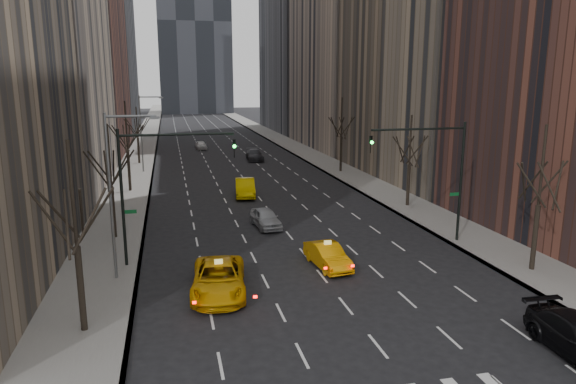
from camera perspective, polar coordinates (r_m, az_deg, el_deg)
ground at (r=22.46m, az=9.96°, el=-16.51°), size 400.00×400.00×0.00m
sidewalk_left at (r=88.78m, az=-15.79°, el=4.84°), size 4.50×320.00×0.15m
sidewalk_right at (r=90.97m, az=-0.13°, el=5.46°), size 4.50×320.00×0.15m
bld_left_far at (r=85.86m, az=-23.31°, el=18.79°), size 14.00×28.00×44.00m
tree_lw_a at (r=23.42m, az=-22.38°, el=-5.75°), size 3.36×3.50×8.28m
tree_lw_b at (r=36.93m, az=-19.03°, el=0.58°), size 3.36×3.50×7.82m
tree_lw_c at (r=52.62m, az=-17.37°, el=4.33°), size 3.36×3.50×8.74m
tree_lw_d at (r=70.52m, az=-16.35°, el=5.87°), size 3.36×3.50×7.36m
tree_rw_a at (r=32.02m, az=26.04°, el=-1.41°), size 3.36×3.50×8.28m
tree_rw_b at (r=45.31m, az=13.32°, el=2.97°), size 3.36×3.50×7.82m
tree_rw_c at (r=61.76m, az=5.93°, el=5.90°), size 3.36×3.50×8.74m
traffic_mast_left at (r=30.51m, az=-14.95°, el=1.89°), size 6.69×0.39×8.00m
traffic_mast_right at (r=34.97m, az=16.43°, el=3.08°), size 6.69×0.39×8.00m
streetlight_near at (r=28.64m, az=-18.53°, el=1.29°), size 2.83×0.22×9.00m
streetlight_far at (r=63.31m, az=-15.73°, el=7.11°), size 2.83×0.22×9.00m
taxi_suv at (r=26.93m, az=-7.71°, el=-9.52°), size 3.33×6.08×1.62m
taxi_sedan at (r=30.45m, az=4.41°, el=-7.06°), size 1.96×4.40×1.40m
silver_sedan_ahead at (r=38.54m, az=-2.51°, el=-2.89°), size 2.09×4.30×1.41m
far_taxi at (r=48.89m, az=-4.78°, el=0.49°), size 2.35×5.28×1.69m
far_suv_grey at (r=71.43m, az=-3.73°, el=4.14°), size 2.43×5.33×1.51m
far_car_white at (r=84.11m, az=-9.63°, el=5.15°), size 1.87×4.07×1.35m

